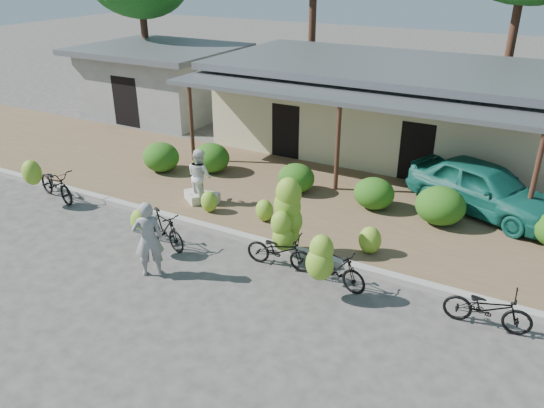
{
  "coord_description": "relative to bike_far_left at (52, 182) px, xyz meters",
  "views": [
    {
      "loc": [
        5.71,
        -8.61,
        6.89
      ],
      "look_at": [
        -0.13,
        2.09,
        1.2
      ],
      "focal_mm": 35.0,
      "sensor_mm": 36.0,
      "label": 1
    }
  ],
  "objects": [
    {
      "name": "sidewalk",
      "position": [
        7.45,
        3.64,
        -0.54
      ],
      "size": [
        60.0,
        6.0,
        0.12
      ],
      "primitive_type": "cube",
      "color": "brown",
      "rests_on": "ground"
    },
    {
      "name": "curb",
      "position": [
        7.45,
        0.64,
        -0.53
      ],
      "size": [
        60.0,
        0.25,
        0.15
      ],
      "primitive_type": "cube",
      "color": "#A8A399",
      "rests_on": "ground"
    },
    {
      "name": "bike_far_right",
      "position": [
        12.77,
        -0.14,
        -0.15
      ],
      "size": [
        1.76,
        0.72,
        0.91
      ],
      "rotation": [
        0.0,
        0.0,
        1.64
      ],
      "color": "black",
      "rests_on": "ground"
    },
    {
      "name": "bike_right",
      "position": [
        9.45,
        -0.46,
        0.08
      ],
      "size": [
        1.65,
        1.29,
        1.56
      ],
      "rotation": [
        0.0,
        0.0,
        1.35
      ],
      "color": "black",
      "rests_on": "ground"
    },
    {
      "name": "hedge_0",
      "position": [
        1.53,
        3.33,
        0.03
      ],
      "size": [
        1.3,
        1.17,
        1.01
      ],
      "primitive_type": "ellipsoid",
      "color": "#145613",
      "rests_on": "sidewalk"
    },
    {
      "name": "hedge_1",
      "position": [
        3.09,
        4.11,
        0.02
      ],
      "size": [
        1.29,
        1.16,
        1.01
      ],
      "primitive_type": "ellipsoid",
      "color": "#145613",
      "rests_on": "sidewalk"
    },
    {
      "name": "bystander",
      "position": [
        4.21,
        1.91,
        0.35
      ],
      "size": [
        0.98,
        0.88,
        1.67
      ],
      "primitive_type": "imported",
      "rotation": [
        0.0,
        0.0,
        2.78
      ],
      "color": "silver",
      "rests_on": "sidewalk"
    },
    {
      "name": "hedge_2",
      "position": [
        6.42,
        3.97,
        -0.02
      ],
      "size": [
        1.17,
        1.06,
        0.92
      ],
      "primitive_type": "ellipsoid",
      "color": "#145613",
      "rests_on": "sidewalk"
    },
    {
      "name": "teal_van",
      "position": [
        11.79,
        5.26,
        0.27
      ],
      "size": [
        4.76,
        3.32,
        1.51
      ],
      "primitive_type": "imported",
      "rotation": [
        0.0,
        0.0,
        1.18
      ],
      "color": "#17685A",
      "rests_on": "sidewalk"
    },
    {
      "name": "hedge_3",
      "position": [
        8.97,
        3.97,
        -0.01
      ],
      "size": [
        1.2,
        1.08,
        0.94
      ],
      "primitive_type": "ellipsoid",
      "color": "#145613",
      "rests_on": "sidewalk"
    },
    {
      "name": "ground",
      "position": [
        7.45,
        -1.36,
        -0.6
      ],
      "size": [
        100.0,
        100.0,
        0.0
      ],
      "primitive_type": "plane",
      "color": "#403E3C",
      "rests_on": "ground"
    },
    {
      "name": "sack_near",
      "position": [
        4.36,
        1.91,
        -0.33
      ],
      "size": [
        0.9,
        0.53,
        0.3
      ],
      "primitive_type": "cube",
      "rotation": [
        0.0,
        0.0,
        0.15
      ],
      "color": "beige",
      "rests_on": "sidewalk"
    },
    {
      "name": "shop_grey",
      "position": [
        -3.55,
        9.63,
        1.02
      ],
      "size": [
        7.0,
        6.0,
        3.15
      ],
      "color": "#9C9C97",
      "rests_on": "ground"
    },
    {
      "name": "loose_banana_c",
      "position": [
        9.75,
        1.39,
        -0.12
      ],
      "size": [
        0.58,
        0.49,
        0.72
      ],
      "primitive_type": "ellipsoid",
      "color": "#9BC531",
      "rests_on": "sidewalk"
    },
    {
      "name": "loose_banana_a",
      "position": [
        4.85,
        1.43,
        -0.17
      ],
      "size": [
        0.51,
        0.43,
        0.63
      ],
      "primitive_type": "ellipsoid",
      "color": "#9BC531",
      "rests_on": "sidewalk"
    },
    {
      "name": "shop_main",
      "position": [
        7.45,
        9.57,
        1.12
      ],
      "size": [
        13.0,
        8.5,
        3.35
      ],
      "color": "beige",
      "rests_on": "ground"
    },
    {
      "name": "loose_banana_b",
      "position": [
        6.56,
        1.68,
        -0.16
      ],
      "size": [
        0.52,
        0.44,
        0.64
      ],
      "primitive_type": "ellipsoid",
      "color": "#9BC531",
      "rests_on": "sidewalk"
    },
    {
      "name": "hedge_4",
      "position": [
        10.9,
        3.89,
        0.06
      ],
      "size": [
        1.38,
        1.24,
        1.07
      ],
      "primitive_type": "ellipsoid",
      "color": "#145613",
      "rests_on": "sidewalk"
    },
    {
      "name": "sack_far",
      "position": [
        4.02,
        1.81,
        -0.34
      ],
      "size": [
        0.83,
        0.74,
        0.28
      ],
      "primitive_type": "cube",
      "rotation": [
        0.0,
        0.0,
        -0.6
      ],
      "color": "beige",
      "rests_on": "sidewalk"
    },
    {
      "name": "bike_center",
      "position": [
        7.95,
        0.2,
        0.28
      ],
      "size": [
        1.75,
        1.21,
        2.14
      ],
      "rotation": [
        0.0,
        0.0,
        1.67
      ],
      "color": "black",
      "rests_on": "ground"
    },
    {
      "name": "bike_left",
      "position": [
        4.84,
        -0.73,
        -0.03
      ],
      "size": [
        1.73,
        1.31,
        1.28
      ],
      "rotation": [
        0.0,
        0.0,
        1.28
      ],
      "color": "black",
      "rests_on": "ground"
    },
    {
      "name": "bike_far_left",
      "position": [
        0.0,
        0.0,
        0.0
      ],
      "size": [
        2.06,
        1.47,
        1.47
      ],
      "rotation": [
        0.0,
        0.0,
        1.31
      ],
      "color": "black",
      "rests_on": "ground"
    },
    {
      "name": "vendor",
      "position": [
        5.45,
        -1.86,
        0.34
      ],
      "size": [
        0.81,
        0.81,
        1.89
      ],
      "primitive_type": "imported",
      "rotation": [
        0.0,
        0.0,
        3.92
      ],
      "color": "gray",
      "rests_on": "ground"
    }
  ]
}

